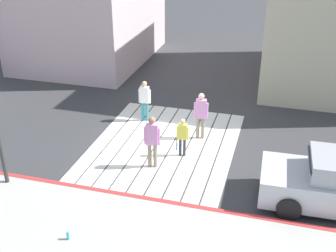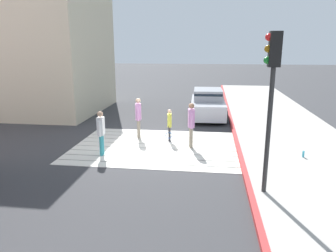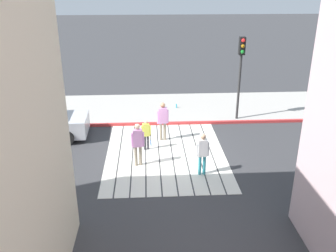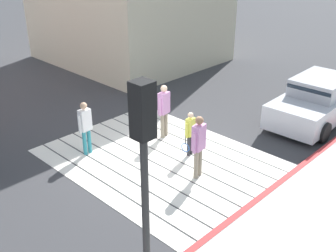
# 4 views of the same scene
# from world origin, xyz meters

# --- Properties ---
(ground_plane) EXTENTS (120.00, 120.00, 0.00)m
(ground_plane) POSITION_xyz_m (0.00, 0.00, 0.00)
(ground_plane) COLOR #38383A
(crosswalk_stripes) EXTENTS (6.40, 4.90, 0.01)m
(crosswalk_stripes) POSITION_xyz_m (0.00, 0.00, 0.01)
(crosswalk_stripes) COLOR silver
(crosswalk_stripes) RESTS_ON ground
(curb_painted) EXTENTS (0.16, 40.00, 0.13)m
(curb_painted) POSITION_xyz_m (-3.25, 0.00, 0.07)
(curb_painted) COLOR #BC3333
(curb_painted) RESTS_ON ground
(car_parked_near_curb) EXTENTS (2.09, 4.36, 1.57)m
(car_parked_near_curb) POSITION_xyz_m (-2.00, -5.66, 0.73)
(car_parked_near_curb) COLOR silver
(car_parked_near_curb) RESTS_ON ground
(traffic_light_corner) EXTENTS (0.39, 0.28, 4.24)m
(traffic_light_corner) POSITION_xyz_m (-3.58, 3.85, 3.04)
(traffic_light_corner) COLOR #2D2D2D
(traffic_light_corner) RESTS_ON ground
(pedestrian_adult_lead) EXTENTS (0.27, 0.51, 1.75)m
(pedestrian_adult_lead) POSITION_xyz_m (0.91, -1.11, 1.02)
(pedestrian_adult_lead) COLOR gray
(pedestrian_adult_lead) RESTS_ON ground
(pedestrian_adult_trailing) EXTENTS (0.28, 0.51, 1.78)m
(pedestrian_adult_trailing) POSITION_xyz_m (-1.41, -0.05, 1.04)
(pedestrian_adult_trailing) COLOR gray
(pedestrian_adult_trailing) RESTS_ON ground
(pedestrian_adult_side) EXTENTS (0.23, 0.48, 1.64)m
(pedestrian_adult_side) POSITION_xyz_m (1.76, 1.27, 0.96)
(pedestrian_adult_side) COLOR teal
(pedestrian_adult_side) RESTS_ON ground
(pedestrian_child_with_racket) EXTENTS (0.28, 0.43, 1.37)m
(pedestrian_child_with_racket) POSITION_xyz_m (-0.47, -0.79, 0.78)
(pedestrian_child_with_racket) COLOR #333338
(pedestrian_child_with_racket) RESTS_ON ground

